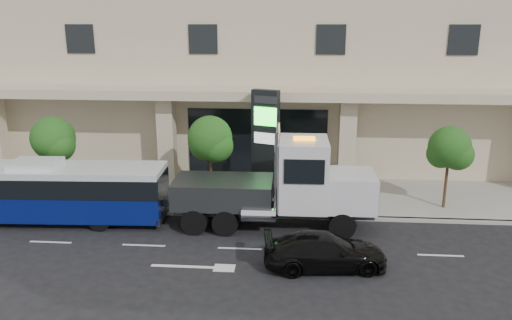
# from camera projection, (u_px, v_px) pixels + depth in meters

# --- Properties ---
(ground) EXTENTS (120.00, 120.00, 0.00)m
(ground) POSITION_uv_depth(u_px,v_px,m) (244.00, 234.00, 21.77)
(ground) COLOR black
(ground) RESTS_ON ground
(sidewalk) EXTENTS (120.00, 6.00, 0.15)m
(sidewalk) POSITION_uv_depth(u_px,v_px,m) (253.00, 194.00, 26.55)
(sidewalk) COLOR gray
(sidewalk) RESTS_ON ground
(curb) EXTENTS (120.00, 0.30, 0.15)m
(curb) POSITION_uv_depth(u_px,v_px,m) (248.00, 215.00, 23.67)
(curb) COLOR gray
(curb) RESTS_ON ground
(convention_center) EXTENTS (60.00, 17.60, 20.00)m
(convention_center) POSITION_uv_depth(u_px,v_px,m) (266.00, 6.00, 33.92)
(convention_center) COLOR tan
(convention_center) RESTS_ON ground
(tree_left) EXTENTS (2.27, 2.20, 4.22)m
(tree_left) POSITION_uv_depth(u_px,v_px,m) (54.00, 141.00, 25.13)
(tree_left) COLOR #422B19
(tree_left) RESTS_ON sidewalk
(tree_mid) EXTENTS (2.28, 2.20, 4.38)m
(tree_mid) POSITION_uv_depth(u_px,v_px,m) (211.00, 141.00, 24.49)
(tree_mid) COLOR #422B19
(tree_mid) RESTS_ON sidewalk
(tree_right) EXTENTS (2.10, 2.00, 4.04)m
(tree_right) POSITION_uv_depth(u_px,v_px,m) (450.00, 150.00, 23.70)
(tree_right) COLOR #422B19
(tree_right) RESTS_ON sidewalk
(city_bus) EXTENTS (11.63, 2.95, 2.92)m
(city_bus) POSITION_uv_depth(u_px,v_px,m) (39.00, 191.00, 22.76)
(city_bus) COLOR black
(city_bus) RESTS_ON ground
(tow_truck) EXTENTS (10.02, 2.61, 4.57)m
(tow_truck) POSITION_uv_depth(u_px,v_px,m) (283.00, 187.00, 22.00)
(tow_truck) COLOR #2D3033
(tow_truck) RESTS_ON ground
(black_sedan) EXTENTS (4.76, 2.36, 1.33)m
(black_sedan) POSITION_uv_depth(u_px,v_px,m) (325.00, 251.00, 18.62)
(black_sedan) COLOR black
(black_sedan) RESTS_ON ground
(signage_pylon) EXTENTS (1.46, 0.97, 5.54)m
(signage_pylon) POSITION_uv_depth(u_px,v_px,m) (265.00, 143.00, 25.31)
(signage_pylon) COLOR black
(signage_pylon) RESTS_ON sidewalk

